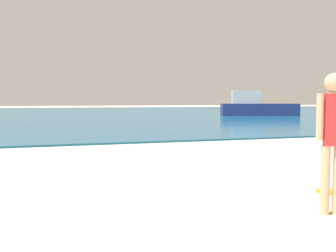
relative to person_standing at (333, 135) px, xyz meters
The scene contains 4 objects.
water 37.52m from the person_standing, 92.06° to the left, with size 160.00×60.00×0.06m, color #14567F.
person_standing is the anchor object (origin of this frame).
frisbee 1.40m from the person_standing, 51.05° to the left, with size 0.29×0.29×0.03m, color orange.
boat_near 27.61m from the person_standing, 60.75° to the left, with size 6.51×3.92×2.11m.
Camera 1 is at (-1.67, 1.14, 1.28)m, focal length 40.05 mm.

